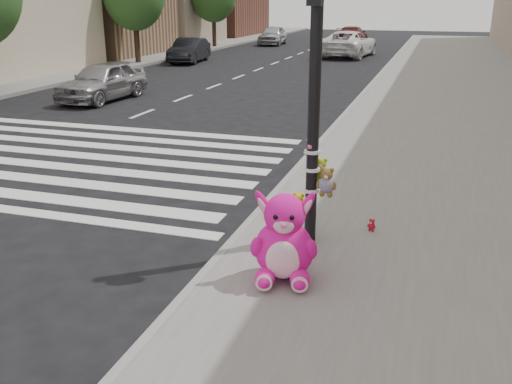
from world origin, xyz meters
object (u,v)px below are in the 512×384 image
at_px(car_silver_far, 102,81).
at_px(red_teddy, 372,225).
at_px(signal_pole, 315,125).
at_px(pink_bunny, 284,243).
at_px(car_white_near, 348,44).
at_px(car_dark_far, 189,50).

bearing_deg(car_silver_far, red_teddy, -39.12).
relative_size(signal_pole, pink_bunny, 3.49).
bearing_deg(signal_pole, car_white_near, 97.90).
bearing_deg(signal_pole, red_teddy, 37.05).
bearing_deg(car_silver_far, pink_bunny, -46.66).
height_order(pink_bunny, car_dark_far, car_dark_far).
bearing_deg(signal_pole, pink_bunny, -93.32).
height_order(signal_pole, red_teddy, signal_pole).
xyz_separation_m(pink_bunny, red_teddy, (0.85, 1.83, -0.37)).
bearing_deg(red_teddy, pink_bunny, -100.63).
relative_size(signal_pole, car_silver_far, 1.03).
relative_size(signal_pole, car_white_near, 0.73).
xyz_separation_m(pink_bunny, car_silver_far, (-9.52, 11.24, 0.05)).
bearing_deg(car_dark_far, red_teddy, -66.56).
distance_m(car_silver_far, car_dark_far, 12.31).
xyz_separation_m(signal_pole, red_teddy, (0.78, 0.59, -1.57)).
height_order(signal_pole, car_dark_far, signal_pole).
bearing_deg(car_silver_far, signal_pole, -43.11).
xyz_separation_m(car_dark_far, car_white_near, (7.83, 5.80, 0.11)).
distance_m(car_silver_far, car_white_near, 18.81).
relative_size(pink_bunny, car_dark_far, 0.29).
xyz_separation_m(signal_pole, pink_bunny, (-0.07, -1.24, -1.19)).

